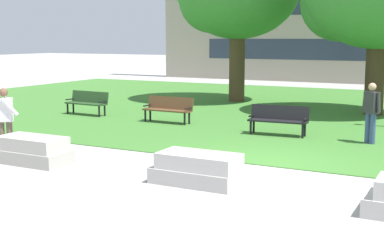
{
  "coord_description": "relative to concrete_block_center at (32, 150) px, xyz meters",
  "views": [
    {
      "loc": [
        4.15,
        -11.58,
        2.96
      ],
      "look_at": [
        -1.11,
        -1.4,
        1.2
      ],
      "focal_mm": 50.0,
      "sensor_mm": 36.0,
      "label": 1
    }
  ],
  "objects": [
    {
      "name": "skateboard",
      "position": [
        -1.6,
        0.61,
        -0.22
      ],
      "size": [
        0.65,
        0.99,
        0.14
      ],
      "color": "black",
      "rests_on": "ground"
    },
    {
      "name": "grass_lawn",
      "position": [
        4.97,
        12.24,
        -0.3
      ],
      "size": [
        40.0,
        20.0,
        0.02
      ],
      "primitive_type": "cube",
      "color": "#3D752D",
      "rests_on": "ground"
    },
    {
      "name": "concrete_block_left",
      "position": [
        4.33,
        0.17,
        0.0
      ],
      "size": [
        1.8,
        0.9,
        0.64
      ],
      "color": "#BCB7B2",
      "rests_on": "ground"
    },
    {
      "name": "park_bench_near_right",
      "position": [
        -0.14,
        6.78,
        0.23
      ],
      "size": [
        1.81,
        0.57,
        0.9
      ],
      "color": "brown",
      "rests_on": "grass_lawn"
    },
    {
      "name": "ground_plane",
      "position": [
        4.97,
        2.24,
        -0.31
      ],
      "size": [
        140.0,
        140.0,
        0.0
      ],
      "primitive_type": "plane",
      "color": "#A3A09B"
    },
    {
      "name": "person_skateboarder",
      "position": [
        -1.28,
        0.4,
        0.66
      ],
      "size": [
        0.83,
        0.43,
        1.71
      ],
      "color": "brown",
      "rests_on": "ground"
    },
    {
      "name": "concrete_block_center",
      "position": [
        0.0,
        0.0,
        0.0
      ],
      "size": [
        1.8,
        0.9,
        0.64
      ],
      "color": "#B2ADA3",
      "rests_on": "ground"
    },
    {
      "name": "park_bench_far_left",
      "position": [
        -3.88,
        7.01,
        0.23
      ],
      "size": [
        1.83,
        0.64,
        0.9
      ],
      "color": "#284723",
      "rests_on": "grass_lawn"
    },
    {
      "name": "person_bystander_near_lawn",
      "position": [
        6.78,
        6.12,
        0.68
      ],
      "size": [
        0.59,
        0.44,
        1.71
      ],
      "color": "#384C7A",
      "rests_on": "grass_lawn"
    },
    {
      "name": "park_bench_near_left",
      "position": [
        4.07,
        6.2,
        0.23
      ],
      "size": [
        1.83,
        0.66,
        0.9
      ],
      "color": "black",
      "rests_on": "grass_lawn"
    }
  ]
}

